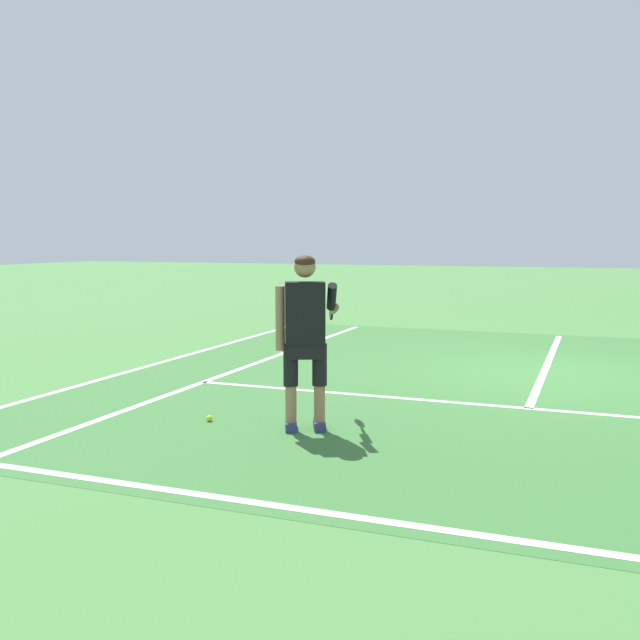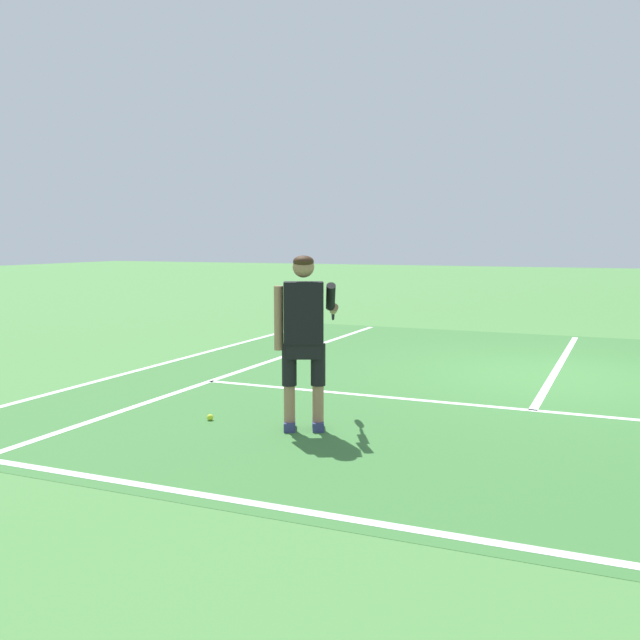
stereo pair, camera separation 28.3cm
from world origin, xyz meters
TOP-DOWN VIEW (x-y plane):
  - ground_plane at (0.00, 0.00)m, footprint 80.00×80.00m
  - court_inner_surface at (0.00, -0.91)m, footprint 10.98×10.47m
  - line_baseline at (0.00, -5.95)m, footprint 10.98×0.10m
  - line_service at (0.00, -2.27)m, footprint 8.23×0.10m
  - line_centre_service at (0.00, 0.93)m, footprint 0.10×6.40m
  - line_singles_left at (-4.12, -0.91)m, footprint 0.10×10.07m
  - line_doubles_left at (-5.49, -0.91)m, footprint 0.10×10.07m
  - tennis_player at (-1.96, -3.98)m, footprint 0.56×1.23m
  - tennis_ball_near_feet at (-3.01, -4.04)m, footprint 0.07×0.07m

SIDE VIEW (x-z plane):
  - ground_plane at x=0.00m, z-range 0.00..0.00m
  - court_inner_surface at x=0.00m, z-range 0.00..0.00m
  - line_baseline at x=0.00m, z-range 0.00..0.01m
  - line_service at x=0.00m, z-range 0.00..0.01m
  - line_centre_service at x=0.00m, z-range 0.00..0.01m
  - line_singles_left at x=-4.12m, z-range 0.00..0.01m
  - line_doubles_left at x=-5.49m, z-range 0.00..0.01m
  - tennis_ball_near_feet at x=-3.01m, z-range 0.00..0.07m
  - tennis_player at x=-1.96m, z-range 0.13..1.85m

